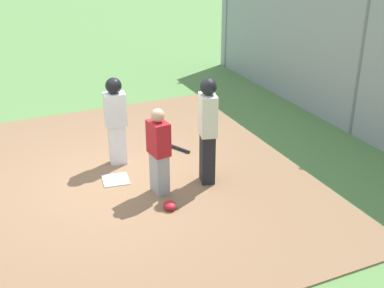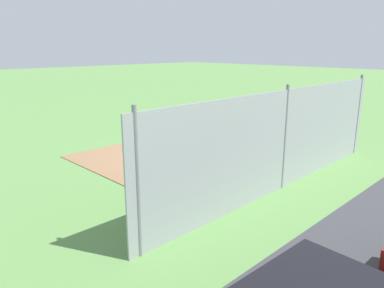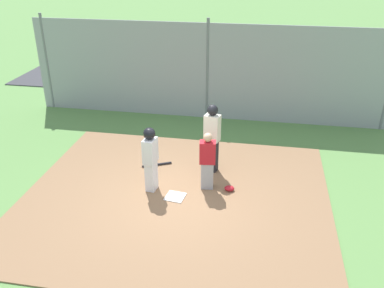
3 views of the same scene
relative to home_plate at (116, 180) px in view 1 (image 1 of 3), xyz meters
name	(u,v)px [view 1 (image 1 of 3)]	position (x,y,z in m)	size (l,w,h in m)	color
ground_plane	(116,182)	(0.00, 0.00, -0.04)	(140.00, 140.00, 0.00)	#5B8947
dirt_infield	(116,181)	(0.00, 0.00, -0.03)	(7.20, 6.40, 0.03)	#896647
home_plate	(116,180)	(0.00, 0.00, 0.00)	(0.44, 0.44, 0.02)	white
catcher	(159,151)	(-0.68, -0.57, 0.74)	(0.41, 0.30, 1.46)	#9E9EA3
umpire	(208,129)	(-0.67, -1.43, 0.97)	(0.43, 0.35, 1.84)	black
runner	(116,116)	(0.63, -0.24, 0.92)	(0.31, 0.41, 1.64)	silver
baseball_bat	(174,147)	(0.82, -1.42, 0.02)	(0.06, 0.06, 0.81)	black
catcher_mask	(170,205)	(-1.24, -0.52, 0.05)	(0.24, 0.20, 0.12)	#B21923
backstop_fence	(361,60)	(0.00, -5.15, 1.56)	(12.00, 0.10, 3.35)	#93999E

